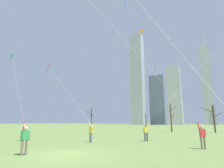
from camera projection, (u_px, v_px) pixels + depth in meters
ground_plane at (67, 154)px, 10.64m from camera, size 400.00×400.00×0.00m
kite_flyer_midfield_left_white at (151, 75)px, 12.27m from camera, size 11.01×11.42×16.38m
kite_flyer_far_back_red at (78, 112)px, 18.62m from camera, size 8.60×2.08×9.56m
kite_flyer_foreground_right_blue at (224, 117)px, 6.26m from camera, size 5.72×3.30×11.26m
kite_flyer_midfield_right_pink at (161, 115)px, 18.75m from camera, size 9.66×7.57×12.67m
kite_flyer_midfield_center_teal at (20, 109)px, 20.63m from camera, size 13.11×6.44×13.59m
bystander_far_off_by_trees at (25, 139)px, 10.52m from camera, size 0.34×0.46×1.62m
distant_kite_low_near_trees_yellow at (117, 21)px, 30.02m from camera, size 2.72×4.66×21.64m
distant_kite_high_overhead_orange at (142, 37)px, 42.24m from camera, size 2.80×0.51×23.51m
bare_tree_far_right_edge at (171, 117)px, 35.22m from camera, size 1.35×2.07×5.30m
bare_tree_right_of_center at (214, 118)px, 32.50m from camera, size 3.19×1.62×4.88m
bare_tree_center at (91, 118)px, 44.98m from camera, size 2.53×2.69×5.23m
skyline_mid_tower_right at (207, 84)px, 131.19m from camera, size 6.40×5.34×67.27m
skyline_short_annex at (137, 78)px, 135.17m from camera, size 9.22×7.83×67.95m
skyline_tall_tower at (158, 100)px, 138.99m from camera, size 11.04×6.97×47.02m
skyline_squat_block at (175, 95)px, 122.14m from camera, size 8.73×7.90×39.38m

